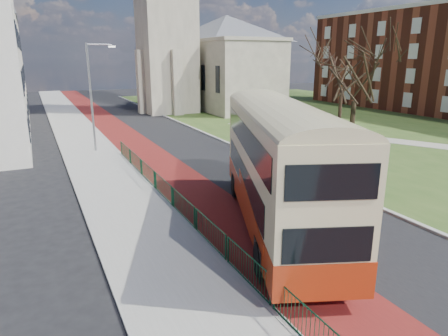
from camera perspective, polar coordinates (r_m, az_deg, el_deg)
ground at (r=17.59m, az=6.12°, el=-8.45°), size 160.00×160.00×0.00m
road_carriageway at (r=35.79m, az=-8.77°, el=3.92°), size 9.00×120.00×0.01m
bus_lane at (r=35.13m, az=-12.98°, el=3.49°), size 3.40×120.00×0.01m
pavement_west at (r=34.52m, az=-19.14°, el=2.90°), size 4.00×120.00×0.12m
kerb_west at (r=34.78m, az=-15.88°, el=3.27°), size 0.25×120.00×0.13m
kerb_east at (r=39.14m, az=-3.17°, el=5.17°), size 0.25×80.00×0.13m
grass_green at (r=50.13m, az=18.48°, el=6.65°), size 40.00×80.00×0.04m
footpath at (r=37.73m, az=24.41°, el=3.38°), size 18.84×32.82×0.03m
pedestrian_railing at (r=19.61m, az=-7.45°, el=-4.17°), size 0.07×24.00×1.12m
gothic_church at (r=56.07m, az=-3.58°, el=21.72°), size 16.38×18.00×40.00m
streetlamp at (r=31.98m, az=-18.24°, el=10.27°), size 2.13×0.18×8.00m
bus at (r=16.62m, az=7.82°, el=0.97°), size 7.20×12.72×5.23m
winter_tree_near at (r=33.57m, az=18.52°, el=13.98°), size 8.36×8.36×9.53m
winter_tree_far at (r=49.96m, az=16.73°, el=14.28°), size 7.78×7.78×9.37m
litter_bin at (r=30.20m, az=21.19°, el=1.93°), size 0.74×0.74×1.01m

